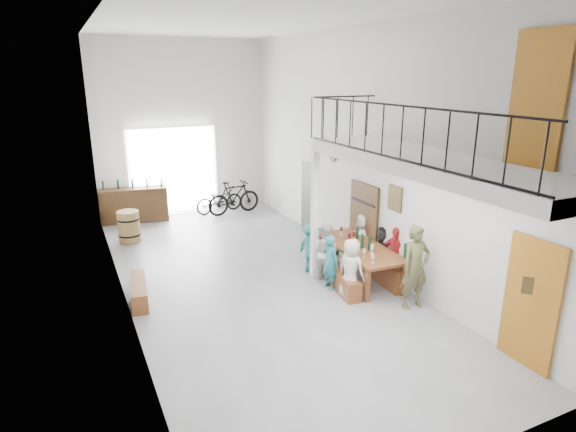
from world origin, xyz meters
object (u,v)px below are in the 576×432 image
serving_counter (135,205)px  host_standing (415,267)px  bench_inner (337,276)px  side_bench (139,291)px  oak_barrel (129,227)px  bicycle_near (219,200)px  tasting_table (360,250)px

serving_counter → host_standing: bearing=-54.9°
bench_inner → serving_counter: (-3.26, 6.77, 0.32)m
bench_inner → serving_counter: serving_counter is taller
side_bench → serving_counter: serving_counter is taller
bench_inner → side_bench: size_ratio=1.31×
serving_counter → bench_inner: bearing=-55.7°
oak_barrel → host_standing: size_ratio=0.52×
serving_counter → host_standing: host_standing is taller
oak_barrel → bicycle_near: (3.10, 1.74, 0.00)m
side_bench → serving_counter: size_ratio=0.71×
host_standing → bench_inner: bearing=122.0°
tasting_table → bench_inner: bearing=-168.0°
side_bench → oak_barrel: 3.75m
bench_inner → oak_barrel: (-3.70, 4.86, 0.22)m
side_bench → oak_barrel: bearing=85.0°
oak_barrel → serving_counter: (0.44, 1.91, 0.09)m
serving_counter → host_standing: size_ratio=1.19×
side_bench → oak_barrel: size_ratio=1.62×
oak_barrel → tasting_table: bearing=-47.9°
side_bench → bicycle_near: bearing=57.9°
tasting_table → host_standing: bearing=-77.8°
side_bench → host_standing: 5.56m
tasting_table → side_bench: bearing=171.0°
side_bench → host_standing: (4.87, -2.61, 0.64)m
bench_inner → bicycle_near: 6.63m
oak_barrel → serving_counter: size_ratio=0.44×
bicycle_near → bench_inner: bearing=174.0°
tasting_table → bicycle_near: bearing=104.2°
oak_barrel → host_standing: host_standing is taller
tasting_table → bench_inner: tasting_table is taller
side_bench → serving_counter: bearing=82.3°
bicycle_near → serving_counter: bearing=75.2°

